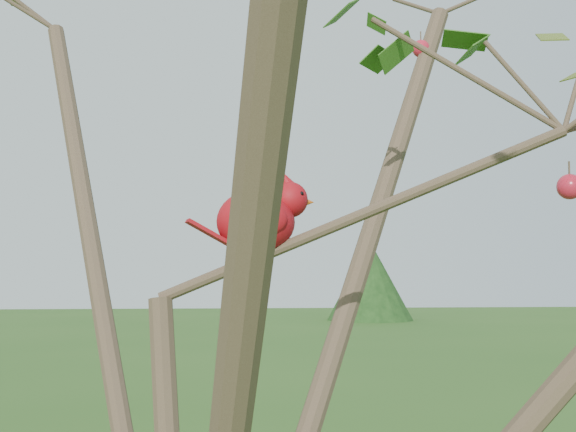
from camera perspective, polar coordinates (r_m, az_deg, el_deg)
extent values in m
sphere|color=red|center=(1.71, 10.46, 12.87)|extent=(0.04, 0.04, 0.04)
sphere|color=red|center=(1.20, 21.37, 2.17)|extent=(0.04, 0.04, 0.04)
ellipsoid|color=#AB0E15|center=(1.07, -2.55, -0.47)|extent=(0.14, 0.11, 0.09)
sphere|color=#AB0E15|center=(1.09, 0.14, 1.29)|extent=(0.07, 0.07, 0.05)
cone|color=#AB0E15|center=(1.09, -0.09, 2.73)|extent=(0.05, 0.04, 0.04)
cone|color=#D85914|center=(1.10, 1.50, 1.10)|extent=(0.03, 0.02, 0.02)
ellipsoid|color=black|center=(1.09, 1.05, 1.07)|extent=(0.02, 0.03, 0.03)
cube|color=#AB0E15|center=(1.05, -6.15, -1.38)|extent=(0.08, 0.04, 0.04)
ellipsoid|color=#AB0E15|center=(1.10, -3.28, -0.45)|extent=(0.09, 0.04, 0.05)
ellipsoid|color=#AB0E15|center=(1.03, -2.27, -0.18)|extent=(0.09, 0.04, 0.05)
cylinder|color=#3E2F21|center=(30.80, 6.47, -5.27)|extent=(0.47, 0.47, 3.13)
cone|color=black|center=(30.80, 6.47, -5.03)|extent=(3.66, 3.66, 3.40)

